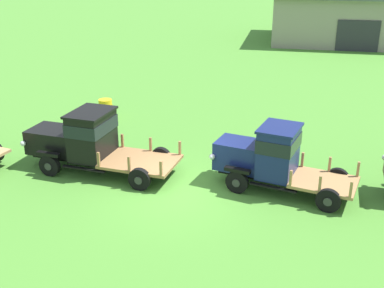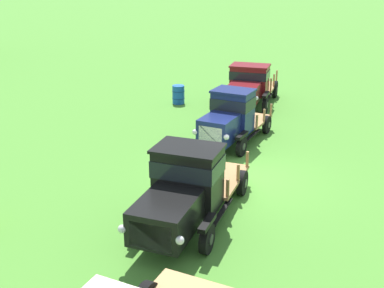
% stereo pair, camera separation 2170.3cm
% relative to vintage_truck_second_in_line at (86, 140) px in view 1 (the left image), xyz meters
% --- Properties ---
extents(ground_plane, '(240.00, 240.00, 0.00)m').
position_rel_vintage_truck_second_in_line_xyz_m(ground_plane, '(3.56, -1.10, -1.12)').
color(ground_plane, '#47842D').
extents(vintage_truck_second_in_line, '(5.78, 2.58, 2.22)m').
position_rel_vintage_truck_second_in_line_xyz_m(vintage_truck_second_in_line, '(0.00, 0.00, 0.00)').
color(vintage_truck_second_in_line, black).
rests_on(vintage_truck_second_in_line, ground).
extents(vintage_truck_midrow_center, '(4.92, 2.65, 2.20)m').
position_rel_vintage_truck_second_in_line_xyz_m(vintage_truck_midrow_center, '(6.53, -0.17, 0.01)').
color(vintage_truck_midrow_center, black).
rests_on(vintage_truck_midrow_center, ground).
extents(oil_drum_near_fence, '(0.65, 0.65, 0.93)m').
position_rel_vintage_truck_second_in_line_xyz_m(oil_drum_near_fence, '(-1.43, 5.45, -0.65)').
color(oil_drum_near_fence, gold).
rests_on(oil_drum_near_fence, ground).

